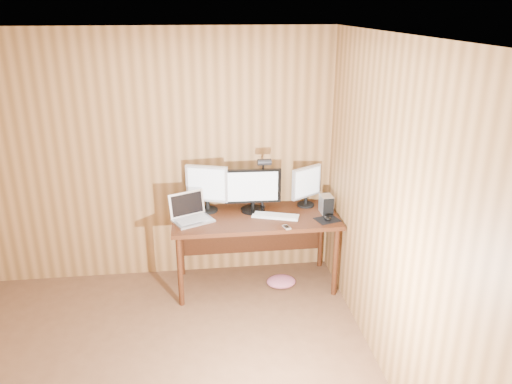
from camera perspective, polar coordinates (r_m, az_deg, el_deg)
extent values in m
plane|color=silver|center=(2.81, -15.67, 16.36)|extent=(4.00, 4.00, 0.00)
plane|color=olive|center=(5.00, -11.26, 3.69)|extent=(4.00, 0.00, 4.00)
plane|color=olive|center=(3.41, 17.29, -5.09)|extent=(0.00, 4.00, 4.00)
cube|color=#3C1B0C|center=(4.85, -0.07, -3.00)|extent=(1.60, 0.70, 0.04)
cube|color=#3C1B0C|center=(5.25, -0.50, -4.36)|extent=(1.48, 0.02, 0.51)
cylinder|color=#3C1B0C|center=(4.73, -8.67, -8.98)|extent=(0.05, 0.05, 0.71)
cylinder|color=#3C1B0C|center=(5.24, -8.56, -5.86)|extent=(0.05, 0.05, 0.71)
cylinder|color=#3C1B0C|center=(4.90, 9.06, -7.91)|extent=(0.05, 0.05, 0.71)
cylinder|color=#3C1B0C|center=(5.39, 7.41, -5.01)|extent=(0.05, 0.05, 0.71)
cylinder|color=black|center=(4.97, -0.37, -2.04)|extent=(0.24, 0.24, 0.02)
cylinder|color=black|center=(4.95, -0.37, -1.55)|extent=(0.04, 0.04, 0.07)
cube|color=black|center=(4.87, -0.38, 0.70)|extent=(0.56, 0.05, 0.34)
cube|color=white|center=(4.85, -0.36, 0.62)|extent=(0.49, 0.02, 0.30)
cylinder|color=black|center=(4.98, -5.52, -2.06)|extent=(0.20, 0.20, 0.02)
cylinder|color=black|center=(4.96, -5.55, -1.48)|extent=(0.04, 0.04, 0.09)
cube|color=silver|center=(4.88, -5.64, 0.96)|extent=(0.41, 0.17, 0.36)
cube|color=white|center=(4.86, -5.71, 0.88)|extent=(0.35, 0.12, 0.31)
cylinder|color=black|center=(5.11, 5.69, -1.45)|extent=(0.17, 0.17, 0.02)
cylinder|color=black|center=(5.10, 5.71, -0.95)|extent=(0.03, 0.03, 0.08)
cube|color=silver|center=(5.03, 5.78, 1.14)|extent=(0.33, 0.22, 0.32)
cube|color=white|center=(5.01, 5.94, 1.08)|extent=(0.28, 0.17, 0.27)
cube|color=silver|center=(4.76, -7.22, -3.26)|extent=(0.43, 0.38, 0.02)
cube|color=silver|center=(4.81, -7.92, -1.35)|extent=(0.35, 0.20, 0.24)
cube|color=black|center=(4.81, -7.92, -1.35)|extent=(0.30, 0.17, 0.20)
cube|color=#B2B2B7|center=(4.76, -7.22, -3.14)|extent=(0.34, 0.27, 0.00)
cube|color=white|center=(4.83, 2.24, -2.75)|extent=(0.47, 0.27, 0.02)
cube|color=white|center=(4.82, 2.24, -2.63)|extent=(0.43, 0.24, 0.00)
cube|color=black|center=(4.81, 8.16, -3.15)|extent=(0.26, 0.23, 0.00)
ellipsoid|color=black|center=(4.80, 8.17, -2.93)|extent=(0.07, 0.11, 0.04)
cube|color=silver|center=(4.94, 8.02, -1.37)|extent=(0.12, 0.16, 0.18)
cube|color=black|center=(4.87, 8.29, -1.72)|extent=(0.11, 0.01, 0.17)
cube|color=silver|center=(4.60, 3.51, -4.03)|extent=(0.07, 0.11, 0.01)
cube|color=black|center=(4.60, 3.52, -3.95)|extent=(0.05, 0.07, 0.00)
cylinder|color=black|center=(5.19, 7.90, -0.67)|extent=(0.05, 0.05, 0.11)
cube|color=black|center=(5.07, 0.72, -1.79)|extent=(0.04, 0.05, 0.05)
cylinder|color=black|center=(5.00, 0.73, 0.29)|extent=(0.02, 0.02, 0.37)
sphere|color=black|center=(4.94, 0.74, 2.31)|extent=(0.04, 0.04, 0.04)
cylinder|color=black|center=(4.86, 0.83, 2.90)|extent=(0.02, 0.13, 0.15)
cylinder|color=black|center=(4.77, 0.96, 3.43)|extent=(0.13, 0.06, 0.06)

